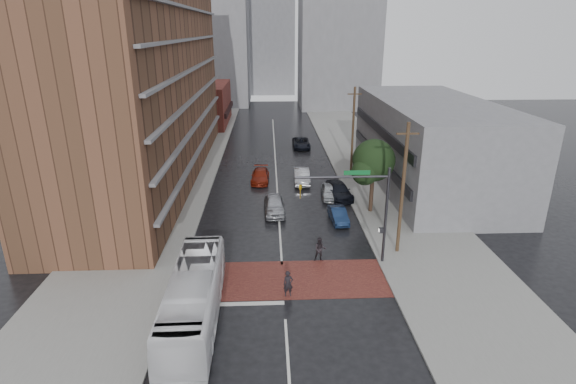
{
  "coord_description": "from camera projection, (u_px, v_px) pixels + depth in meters",
  "views": [
    {
      "loc": [
        -0.82,
        -26.09,
        16.02
      ],
      "look_at": [
        0.69,
        8.21,
        3.5
      ],
      "focal_mm": 28.0,
      "sensor_mm": 36.0,
      "label": 1
    }
  ],
  "objects": [
    {
      "name": "distant_tower_east",
      "position": [
        339.0,
        18.0,
        92.0
      ],
      "size": [
        16.0,
        14.0,
        36.0
      ],
      "primitive_type": "cube",
      "color": "gray",
      "rests_on": "ground"
    },
    {
      "name": "distant_tower_center",
      "position": [
        270.0,
        45.0,
        115.06
      ],
      "size": [
        12.0,
        10.0,
        24.0
      ],
      "primitive_type": "cube",
      "color": "gray",
      "rests_on": "ground"
    },
    {
      "name": "car_parked_near",
      "position": [
        338.0,
        215.0,
        39.4
      ],
      "size": [
        1.54,
        3.82,
        1.23
      ],
      "primitive_type": "imported",
      "rotation": [
        0.0,
        0.0,
        0.06
      ],
      "color": "#142647",
      "rests_on": "ground"
    },
    {
      "name": "sidewalk_east",
      "position": [
        372.0,
        170.0,
        53.92
      ],
      "size": [
        9.0,
        90.0,
        0.15
      ],
      "primitive_type": "cube",
      "color": "gray",
      "rests_on": "ground"
    },
    {
      "name": "car_travel_c",
      "position": [
        260.0,
        176.0,
        49.7
      ],
      "size": [
        2.09,
        4.74,
        1.35
      ],
      "primitive_type": "imported",
      "rotation": [
        0.0,
        0.0,
        -0.04
      ],
      "color": "maroon",
      "rests_on": "ground"
    },
    {
      "name": "utility_pole_far",
      "position": [
        353.0,
        130.0,
        51.14
      ],
      "size": [
        1.6,
        0.26,
        10.0
      ],
      "color": "#473321",
      "rests_on": "ground"
    },
    {
      "name": "car_parked_mid",
      "position": [
        339.0,
        191.0,
        45.03
      ],
      "size": [
        2.71,
        5.26,
        1.46
      ],
      "primitive_type": "imported",
      "rotation": [
        0.0,
        0.0,
        0.14
      ],
      "color": "black",
      "rests_on": "ground"
    },
    {
      "name": "crosswalk",
      "position": [
        283.0,
        279.0,
        30.47
      ],
      "size": [
        14.0,
        5.0,
        0.02
      ],
      "primitive_type": "cube",
      "color": "brown",
      "rests_on": "ground"
    },
    {
      "name": "storefront_west",
      "position": [
        205.0,
        104.0,
        79.0
      ],
      "size": [
        8.0,
        16.0,
        7.0
      ],
      "primitive_type": "cube",
      "color": "maroon",
      "rests_on": "ground"
    },
    {
      "name": "street_tree",
      "position": [
        374.0,
        163.0,
        40.03
      ],
      "size": [
        4.2,
        4.1,
        6.9
      ],
      "color": "#332319",
      "rests_on": "ground"
    },
    {
      "name": "transit_bus",
      "position": [
        194.0,
        297.0,
        25.67
      ],
      "size": [
        2.79,
        11.31,
        3.14
      ],
      "primitive_type": "imported",
      "rotation": [
        0.0,
        0.0,
        0.01
      ],
      "color": "white",
      "rests_on": "ground"
    },
    {
      "name": "car_parked_far",
      "position": [
        329.0,
        191.0,
        45.0
      ],
      "size": [
        1.89,
        4.12,
        1.37
      ],
      "primitive_type": "imported",
      "rotation": [
        0.0,
        0.0,
        -0.07
      ],
      "color": "#ACB0B4",
      "rests_on": "ground"
    },
    {
      "name": "signal_mast",
      "position": [
        366.0,
        202.0,
        30.97
      ],
      "size": [
        6.5,
        0.3,
        7.2
      ],
      "color": "#2D2D33",
      "rests_on": "ground"
    },
    {
      "name": "utility_pole_near",
      "position": [
        403.0,
        189.0,
        32.36
      ],
      "size": [
        1.6,
        0.26,
        10.0
      ],
      "color": "#473321",
      "rests_on": "ground"
    },
    {
      "name": "ground",
      "position": [
        283.0,
        283.0,
        30.01
      ],
      "size": [
        160.0,
        160.0,
        0.0
      ],
      "primitive_type": "plane",
      "color": "black",
      "rests_on": "ground"
    },
    {
      "name": "pedestrian_b",
      "position": [
        320.0,
        249.0,
        32.62
      ],
      "size": [
        0.9,
        0.7,
        1.84
      ],
      "primitive_type": "imported",
      "rotation": [
        0.0,
        0.0,
        0.0
      ],
      "color": "black",
      "rests_on": "ground"
    },
    {
      "name": "car_travel_b",
      "position": [
        302.0,
        176.0,
        49.25
      ],
      "size": [
        1.77,
        4.79,
        1.57
      ],
      "primitive_type": "imported",
      "rotation": [
        0.0,
        0.0,
        -0.02
      ],
      "color": "#B8BAC0",
      "rests_on": "ground"
    },
    {
      "name": "distant_tower_west",
      "position": [
        206.0,
        29.0,
        97.16
      ],
      "size": [
        18.0,
        16.0,
        32.0
      ],
      "primitive_type": "cube",
      "color": "gray",
      "rests_on": "ground"
    },
    {
      "name": "suv_travel",
      "position": [
        301.0,
        143.0,
        63.88
      ],
      "size": [
        2.38,
        5.15,
        1.43
      ],
      "primitive_type": "imported",
      "rotation": [
        0.0,
        0.0,
        -0.0
      ],
      "color": "black",
      "rests_on": "ground"
    },
    {
      "name": "sidewalk_west",
      "position": [
        179.0,
        172.0,
        52.97
      ],
      "size": [
        9.0,
        90.0,
        0.15
      ],
      "primitive_type": "cube",
      "color": "gray",
      "rests_on": "ground"
    },
    {
      "name": "building_east",
      "position": [
        431.0,
        143.0,
        47.92
      ],
      "size": [
        11.0,
        26.0,
        9.0
      ],
      "primitive_type": "cube",
      "color": "gray",
      "rests_on": "ground"
    },
    {
      "name": "pedestrian_a",
      "position": [
        288.0,
        284.0,
        28.31
      ],
      "size": [
        0.69,
        0.51,
        1.73
      ],
      "primitive_type": "imported",
      "rotation": [
        0.0,
        0.0,
        0.16
      ],
      "color": "black",
      "rests_on": "ground"
    },
    {
      "name": "car_travel_a",
      "position": [
        274.0,
        205.0,
        41.12
      ],
      "size": [
        2.05,
        4.75,
        1.6
      ],
      "primitive_type": "imported",
      "rotation": [
        0.0,
        0.0,
        0.04
      ],
      "color": "#AAACB2",
      "rests_on": "ground"
    },
    {
      "name": "apartment_block",
      "position": [
        142.0,
        49.0,
        47.16
      ],
      "size": [
        10.0,
        44.0,
        28.0
      ],
      "primitive_type": "cube",
      "color": "brown",
      "rests_on": "ground"
    }
  ]
}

